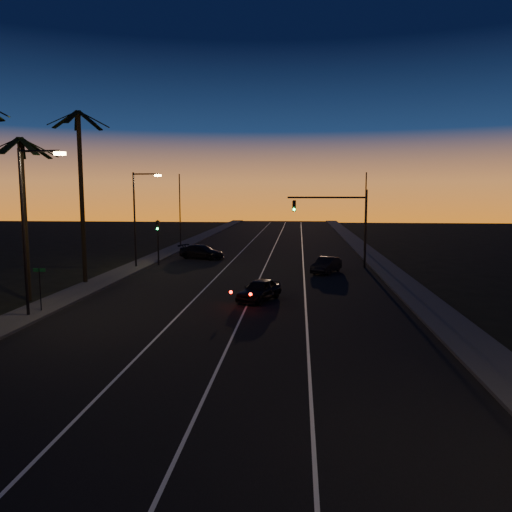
# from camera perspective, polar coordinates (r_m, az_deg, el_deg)

# --- Properties ---
(road) EXTENTS (20.00, 170.00, 0.01)m
(road) POSITION_cam_1_polar(r_m,az_deg,el_deg) (36.00, -0.82, -3.49)
(road) COLOR black
(road) RESTS_ON ground
(sidewalk_left) EXTENTS (2.40, 170.00, 0.16)m
(sidewalk_left) POSITION_cam_1_polar(r_m,az_deg,el_deg) (38.73, -17.56, -2.96)
(sidewalk_left) COLOR #363734
(sidewalk_left) RESTS_ON ground
(sidewalk_right) EXTENTS (2.40, 170.00, 0.16)m
(sidewalk_right) POSITION_cam_1_polar(r_m,az_deg,el_deg) (36.62, 16.93, -3.51)
(sidewalk_right) COLOR #363734
(sidewalk_right) RESTS_ON ground
(lane_stripe_left) EXTENTS (0.12, 160.00, 0.01)m
(lane_stripe_left) POSITION_cam_1_polar(r_m,az_deg,el_deg) (36.42, -5.52, -3.38)
(lane_stripe_left) COLOR silver
(lane_stripe_left) RESTS_ON road
(lane_stripe_mid) EXTENTS (0.12, 160.00, 0.01)m
(lane_stripe_mid) POSITION_cam_1_polar(r_m,az_deg,el_deg) (35.96, -0.02, -3.49)
(lane_stripe_mid) COLOR silver
(lane_stripe_mid) RESTS_ON road
(lane_stripe_right) EXTENTS (0.12, 160.00, 0.01)m
(lane_stripe_right) POSITION_cam_1_polar(r_m,az_deg,el_deg) (35.83, 5.57, -3.56)
(lane_stripe_right) COLOR silver
(lane_stripe_right) RESTS_ON road
(palm_mid) EXTENTS (4.25, 4.16, 10.03)m
(palm_mid) POSITION_cam_1_polar(r_m,az_deg,el_deg) (33.66, -25.04, 5.79)
(palm_mid) COLOR black
(palm_mid) RESTS_ON ground
(palm_far) EXTENTS (4.25, 4.16, 12.53)m
(palm_far) POSITION_cam_1_polar(r_m,az_deg,el_deg) (38.57, -19.37, 8.17)
(palm_far) COLOR black
(palm_far) RESTS_ON ground
(streetlight_left_near) EXTENTS (2.55, 0.26, 9.00)m
(streetlight_left_near) POSITION_cam_1_polar(r_m,az_deg,el_deg) (28.98, -24.59, 3.85)
(streetlight_left_near) COLOR black
(streetlight_left_near) RESTS_ON ground
(streetlight_left_far) EXTENTS (2.55, 0.26, 8.50)m
(streetlight_left_far) POSITION_cam_1_polar(r_m,az_deg,el_deg) (45.51, -13.35, 4.96)
(streetlight_left_far) COLOR black
(streetlight_left_far) RESTS_ON ground
(street_sign) EXTENTS (0.70, 0.06, 2.60)m
(street_sign) POSITION_cam_1_polar(r_m,az_deg,el_deg) (30.29, -23.46, -2.96)
(street_sign) COLOR black
(street_sign) RESTS_ON ground
(signal_mast) EXTENTS (7.10, 0.41, 7.00)m
(signal_mast) POSITION_cam_1_polar(r_m,az_deg,el_deg) (45.38, 9.49, 4.70)
(signal_mast) COLOR black
(signal_mast) RESTS_ON ground
(signal_post) EXTENTS (0.28, 0.37, 4.20)m
(signal_post) POSITION_cam_1_polar(r_m,az_deg,el_deg) (47.18, -11.15, 2.45)
(signal_post) COLOR black
(signal_post) RESTS_ON ground
(far_pole_left) EXTENTS (0.14, 0.14, 9.00)m
(far_pole_left) POSITION_cam_1_polar(r_m,az_deg,el_deg) (61.97, -8.69, 5.10)
(far_pole_left) COLOR black
(far_pole_left) RESTS_ON ground
(far_pole_right) EXTENTS (0.14, 0.14, 9.00)m
(far_pole_right) POSITION_cam_1_polar(r_m,az_deg,el_deg) (57.73, 12.39, 4.86)
(far_pole_right) COLOR black
(far_pole_right) RESTS_ON ground
(lead_car) EXTENTS (3.12, 4.59, 1.33)m
(lead_car) POSITION_cam_1_polar(r_m,az_deg,el_deg) (31.23, 0.36, -3.90)
(lead_car) COLOR black
(lead_car) RESTS_ON road
(right_car) EXTENTS (2.88, 4.20, 1.31)m
(right_car) POSITION_cam_1_polar(r_m,az_deg,el_deg) (42.41, 8.05, -1.03)
(right_car) COLOR black
(right_car) RESTS_ON road
(cross_car) EXTENTS (5.23, 3.60, 1.41)m
(cross_car) POSITION_cam_1_polar(r_m,az_deg,el_deg) (51.36, -6.21, 0.48)
(cross_car) COLOR black
(cross_car) RESTS_ON road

